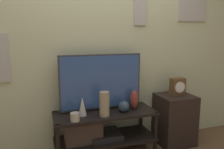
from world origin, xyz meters
TOP-DOWN VIEW (x-y plane):
  - wall_back at (0.00, 0.54)m, footprint 6.40×0.08m
  - media_console at (-0.10, 0.27)m, footprint 1.18×0.45m
  - television at (-0.02, 0.36)m, footprint 0.98×0.05m
  - vase_round_glass at (0.21, 0.21)m, footprint 0.13×0.13m
  - vase_slim_bronze at (-0.27, 0.24)m, footprint 0.09×0.09m
  - vase_tall_ceramic at (-0.04, 0.15)m, footprint 0.11×0.11m
  - vase_urn_stoneware at (0.36, 0.26)m, footprint 0.10×0.11m
  - candle_jar at (-0.38, 0.10)m, footprint 0.10×0.10m
  - side_table at (0.96, 0.28)m, footprint 0.45×0.42m
  - mantel_clock at (1.00, 0.29)m, footprint 0.19×0.11m

SIDE VIEW (x-z plane):
  - side_table at x=0.96m, z-range 0.00..0.66m
  - media_console at x=-0.10m, z-range 0.07..0.61m
  - candle_jar at x=-0.38m, z-range 0.54..0.63m
  - vase_round_glass at x=0.21m, z-range 0.54..0.67m
  - vase_slim_bronze at x=-0.27m, z-range 0.54..0.75m
  - vase_urn_stoneware at x=0.36m, z-range 0.54..0.78m
  - vase_tall_ceramic at x=-0.04m, z-range 0.54..0.82m
  - mantel_clock at x=1.00m, z-range 0.66..0.88m
  - television at x=-0.02m, z-range 0.55..1.22m
  - wall_back at x=0.00m, z-range 0.00..2.70m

